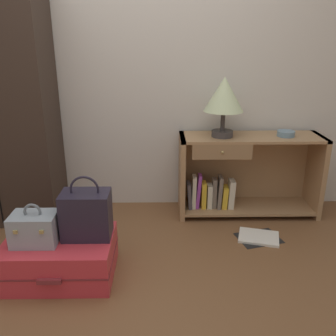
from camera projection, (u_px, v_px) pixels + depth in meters
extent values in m
plane|color=brown|center=(128.00, 314.00, 2.02)|extent=(9.00, 9.00, 0.00)
cube|color=beige|center=(138.00, 55.00, 3.00)|extent=(6.40, 0.10, 2.60)
cube|color=#A37A51|center=(182.00, 176.00, 3.08)|extent=(0.04, 0.36, 0.68)
cube|color=#A37A51|center=(315.00, 175.00, 3.10)|extent=(0.04, 0.36, 0.68)
cube|color=#A37A51|center=(252.00, 137.00, 2.98)|extent=(1.17, 0.36, 0.02)
cube|color=#A37A51|center=(246.00, 206.00, 3.18)|extent=(1.09, 0.36, 0.02)
cube|color=#A37A51|center=(244.00, 168.00, 3.25)|extent=(1.09, 0.01, 0.66)
cube|color=#8F6B47|center=(222.00, 152.00, 2.84)|extent=(0.47, 0.02, 0.12)
sphere|color=#9E844C|center=(223.00, 152.00, 2.82)|extent=(0.02, 0.02, 0.02)
cube|color=#4C474C|center=(189.00, 195.00, 3.11)|extent=(0.05, 0.12, 0.23)
cube|color=beige|center=(194.00, 192.00, 3.10)|extent=(0.04, 0.10, 0.29)
cube|color=purple|center=(198.00, 191.00, 3.10)|extent=(0.05, 0.09, 0.30)
cube|color=gold|center=(204.00, 195.00, 3.11)|extent=(0.04, 0.10, 0.23)
cube|color=beige|center=(209.00, 196.00, 3.12)|extent=(0.04, 0.10, 0.20)
cube|color=#726659|center=(214.00, 193.00, 3.11)|extent=(0.04, 0.08, 0.26)
cube|color=#726659|center=(219.00, 192.00, 3.11)|extent=(0.04, 0.13, 0.28)
cube|color=gold|center=(224.00, 197.00, 3.12)|extent=(0.05, 0.12, 0.19)
cube|color=beige|center=(231.00, 194.00, 3.11)|extent=(0.06, 0.12, 0.25)
cylinder|color=#3D3838|center=(222.00, 134.00, 2.94)|extent=(0.17, 0.17, 0.05)
cylinder|color=#3D3838|center=(223.00, 121.00, 2.91)|extent=(0.04, 0.04, 0.16)
cone|color=beige|center=(224.00, 94.00, 2.84)|extent=(0.31, 0.31, 0.27)
cylinder|color=slate|center=(286.00, 134.00, 2.96)|extent=(0.14, 0.14, 0.04)
cube|color=#D1333D|center=(61.00, 257.00, 2.31)|extent=(0.67, 0.47, 0.26)
cube|color=maroon|center=(61.00, 257.00, 2.31)|extent=(0.67, 0.48, 0.01)
cube|color=maroon|center=(49.00, 282.00, 2.08)|extent=(0.14, 0.02, 0.03)
cube|color=#8E99A3|center=(35.00, 229.00, 2.20)|extent=(0.27, 0.18, 0.19)
torus|color=slate|center=(32.00, 212.00, 2.16)|extent=(0.11, 0.02, 0.11)
cube|color=tan|center=(15.00, 232.00, 2.10)|extent=(0.02, 0.01, 0.02)
cube|color=tan|center=(41.00, 232.00, 2.10)|extent=(0.02, 0.01, 0.02)
cube|color=#231E2D|center=(86.00, 215.00, 2.26)|extent=(0.30, 0.20, 0.29)
torus|color=#231E2D|center=(84.00, 190.00, 2.21)|extent=(0.18, 0.01, 0.18)
cube|color=white|center=(259.00, 237.00, 2.78)|extent=(0.34, 0.29, 0.02)
cube|color=black|center=(259.00, 238.00, 2.78)|extent=(0.36, 0.31, 0.01)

